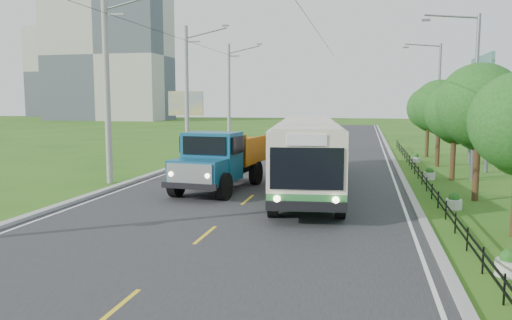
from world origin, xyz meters
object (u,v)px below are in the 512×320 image
(streetlight_far, at_px, (437,95))
(tree_fourth, at_px, (455,115))
(tree_fifth, at_px, (440,109))
(planter_near, at_px, (454,202))
(tree_back, at_px, (429,111))
(pole_mid, at_px, (187,92))
(billboard_right, at_px, (481,86))
(tree_third, at_px, (480,110))
(streetlight_mid, at_px, (472,91))
(planter_front, at_px, (509,265))
(pole_near, at_px, (108,87))
(billboard_left, at_px, (186,107))
(planter_far, at_px, (416,159))
(planter_mid, at_px, (429,174))
(bus, at_px, (307,148))
(dump_truck, at_px, (220,157))
(pole_far, at_px, (229,94))

(streetlight_far, bearing_deg, tree_fourth, -93.25)
(tree_fifth, xyz_separation_m, planter_near, (-1.26, -14.14, -3.57))
(tree_fifth, bearing_deg, tree_back, 90.00)
(pole_mid, relative_size, billboard_right, 1.37)
(pole_mid, distance_m, tree_third, 22.25)
(billboard_right, bearing_deg, streetlight_mid, -105.44)
(tree_fourth, xyz_separation_m, planter_front, (-1.26, -16.14, -3.30))
(pole_near, distance_m, billboard_left, 15.10)
(tree_fourth, distance_m, planter_far, 8.62)
(planter_near, distance_m, planter_far, 16.00)
(planter_mid, bearing_deg, planter_front, -90.00)
(planter_mid, bearing_deg, tree_fourth, 6.39)
(pole_near, bearing_deg, pole_mid, 90.00)
(tree_fifth, height_order, bus, tree_fifth)
(planter_mid, bearing_deg, dump_truck, -151.36)
(tree_third, xyz_separation_m, dump_truck, (-11.78, 0.11, -2.34))
(tree_third, bearing_deg, pole_far, 126.09)
(pole_near, distance_m, billboard_right, 23.32)
(planter_near, bearing_deg, streetlight_mid, 75.68)
(pole_far, xyz_separation_m, planter_mid, (16.86, -19.00, -4.81))
(bus, relative_size, dump_truck, 2.44)
(tree_fourth, relative_size, tree_back, 0.98)
(tree_third, height_order, dump_truck, tree_third)
(pole_mid, bearing_deg, planter_near, -41.65)
(pole_far, bearing_deg, planter_far, -33.12)
(tree_fifth, relative_size, planter_near, 8.66)
(streetlight_mid, distance_m, planter_near, 9.46)
(pole_far, relative_size, billboard_left, 1.92)
(tree_fifth, height_order, planter_near, tree_fifth)
(pole_far, xyz_separation_m, tree_third, (18.12, -24.86, -1.11))
(tree_fourth, relative_size, planter_front, 8.06)
(bus, bearing_deg, pole_mid, 127.50)
(planter_front, xyz_separation_m, planter_near, (0.00, 8.00, 0.00))
(pole_near, height_order, pole_mid, same)
(tree_third, distance_m, streetlight_far, 19.90)
(tree_third, xyz_separation_m, planter_near, (-1.26, -2.14, -3.70))
(streetlight_far, distance_m, planter_front, 30.42)
(streetlight_far, bearing_deg, streetlight_mid, -90.00)
(bus, bearing_deg, dump_truck, -161.46)
(streetlight_mid, distance_m, streetlight_far, 14.00)
(tree_third, height_order, planter_near, tree_third)
(pole_mid, bearing_deg, streetlight_far, 20.32)
(tree_back, height_order, streetlight_far, streetlight_far)
(planter_front, xyz_separation_m, planter_mid, (0.00, 16.00, 0.00))
(tree_fifth, bearing_deg, bus, -127.60)
(dump_truck, bearing_deg, planter_mid, 34.62)
(pole_far, xyz_separation_m, tree_fourth, (18.12, -18.86, -1.51))
(pole_near, xyz_separation_m, planter_far, (16.86, 13.00, -4.81))
(planter_far, bearing_deg, pole_near, -142.37)
(tree_back, distance_m, bus, 17.83)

